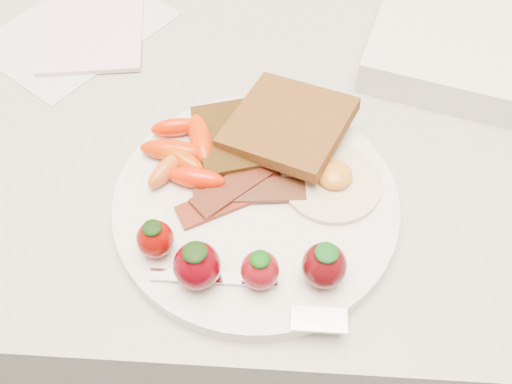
{
  "coord_description": "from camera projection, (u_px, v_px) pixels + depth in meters",
  "views": [
    {
      "loc": [
        0.03,
        1.25,
        1.36
      ],
      "look_at": [
        0.01,
        1.56,
        0.93
      ],
      "focal_mm": 40.0,
      "sensor_mm": 36.0,
      "label": 1
    }
  ],
  "objects": [
    {
      "name": "bacon_strips",
      "position": [
        241.0,
        190.0,
        0.54
      ],
      "size": [
        0.12,
        0.1,
        0.01
      ],
      "color": "#491707",
      "rests_on": "plate"
    },
    {
      "name": "fried_egg",
      "position": [
        332.0,
        180.0,
        0.54
      ],
      "size": [
        0.11,
        0.11,
        0.02
      ],
      "color": "white",
      "rests_on": "plate"
    },
    {
      "name": "baby_carrots",
      "position": [
        183.0,
        153.0,
        0.56
      ],
      "size": [
        0.09,
        0.1,
        0.02
      ],
      "color": "#C82A00",
      "rests_on": "plate"
    },
    {
      "name": "counter",
      "position": [
        253.0,
        283.0,
        1.0
      ],
      "size": [
        2.0,
        0.6,
        0.9
      ],
      "primitive_type": "cube",
      "color": "gray",
      "rests_on": "ground"
    },
    {
      "name": "fork",
      "position": [
        261.0,
        296.0,
        0.47
      ],
      "size": [
        0.17,
        0.05,
        0.0
      ],
      "color": "silver",
      "rests_on": "plate"
    },
    {
      "name": "toast_upper",
      "position": [
        288.0,
        124.0,
        0.56
      ],
      "size": [
        0.14,
        0.14,
        0.03
      ],
      "primitive_type": "cube",
      "rotation": [
        0.0,
        -0.1,
        -0.42
      ],
      "color": "#3D270E",
      "rests_on": "toast_lower"
    },
    {
      "name": "plate",
      "position": [
        256.0,
        204.0,
        0.54
      ],
      "size": [
        0.27,
        0.27,
        0.02
      ],
      "primitive_type": "cylinder",
      "color": "silver",
      "rests_on": "counter"
    },
    {
      "name": "strawberries",
      "position": [
        238.0,
        261.0,
        0.47
      ],
      "size": [
        0.18,
        0.06,
        0.05
      ],
      "color": "#700602",
      "rests_on": "plate"
    },
    {
      "name": "paper_sheet",
      "position": [
        77.0,
        30.0,
        0.7
      ],
      "size": [
        0.25,
        0.26,
        0.0
      ],
      "primitive_type": "cube",
      "rotation": [
        0.0,
        0.0,
        -0.62
      ],
      "color": "silver",
      "rests_on": "counter"
    },
    {
      "name": "toast_lower",
      "position": [
        243.0,
        136.0,
        0.57
      ],
      "size": [
        0.11,
        0.11,
        0.01
      ],
      "primitive_type": "cube",
      "rotation": [
        0.0,
        0.0,
        0.29
      ],
      "color": "black",
      "rests_on": "plate"
    },
    {
      "name": "notepad",
      "position": [
        94.0,
        24.0,
        0.71
      ],
      "size": [
        0.15,
        0.19,
        0.01
      ],
      "primitive_type": "cube",
      "rotation": [
        0.0,
        0.0,
        0.15
      ],
      "color": "beige",
      "rests_on": "paper_sheet"
    },
    {
      "name": "appliance",
      "position": [
        491.0,
        45.0,
        0.66
      ],
      "size": [
        0.31,
        0.28,
        0.04
      ],
      "primitive_type": "cube",
      "rotation": [
        0.0,
        0.0,
        -0.28
      ],
      "color": "beige",
      "rests_on": "counter"
    }
  ]
}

